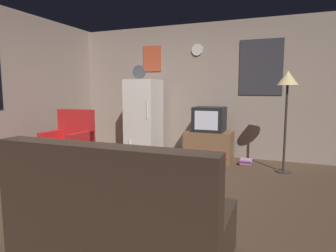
# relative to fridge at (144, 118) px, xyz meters

# --- Properties ---
(ground_plane) EXTENTS (12.00, 12.00, 0.00)m
(ground_plane) POSITION_rel_fridge_xyz_m (0.93, -1.95, -0.75)
(ground_plane) COLOR #4C3828
(wall_with_art) EXTENTS (5.20, 0.12, 2.58)m
(wall_with_art) POSITION_rel_fridge_xyz_m (0.93, 0.50, 0.54)
(wall_with_art) COLOR gray
(wall_with_art) RESTS_ON ground_plane
(fridge) EXTENTS (0.60, 0.62, 1.77)m
(fridge) POSITION_rel_fridge_xyz_m (0.00, 0.00, 0.00)
(fridge) COLOR silver
(fridge) RESTS_ON ground_plane
(tv_stand) EXTENTS (0.84, 0.53, 0.55)m
(tv_stand) POSITION_rel_fridge_xyz_m (1.33, -0.02, -0.48)
(tv_stand) COLOR brown
(tv_stand) RESTS_ON ground_plane
(crt_tv) EXTENTS (0.54, 0.51, 0.44)m
(crt_tv) POSITION_rel_fridge_xyz_m (1.33, -0.02, 0.02)
(crt_tv) COLOR black
(crt_tv) RESTS_ON tv_stand
(standing_lamp) EXTENTS (0.32, 0.32, 1.59)m
(standing_lamp) POSITION_rel_fridge_xyz_m (2.61, -0.29, 0.60)
(standing_lamp) COLOR #332D28
(standing_lamp) RESTS_ON ground_plane
(coffee_table) EXTENTS (0.72, 0.72, 0.42)m
(coffee_table) POSITION_rel_fridge_xyz_m (0.54, -1.59, -0.54)
(coffee_table) COLOR brown
(coffee_table) RESTS_ON ground_plane
(wine_glass) EXTENTS (0.05, 0.05, 0.15)m
(wine_glass) POSITION_rel_fridge_xyz_m (0.48, -1.43, -0.26)
(wine_glass) COLOR silver
(wine_glass) RESTS_ON coffee_table
(mug_ceramic_white) EXTENTS (0.08, 0.08, 0.09)m
(mug_ceramic_white) POSITION_rel_fridge_xyz_m (0.67, -1.49, -0.29)
(mug_ceramic_white) COLOR silver
(mug_ceramic_white) RESTS_ON coffee_table
(remote_control) EXTENTS (0.15, 0.07, 0.02)m
(remote_control) POSITION_rel_fridge_xyz_m (0.59, -1.59, -0.32)
(remote_control) COLOR black
(remote_control) RESTS_ON coffee_table
(armchair) EXTENTS (0.68, 0.68, 0.96)m
(armchair) POSITION_rel_fridge_xyz_m (-0.82, -1.22, -0.42)
(armchair) COLOR red
(armchair) RESTS_ON ground_plane
(couch) EXTENTS (1.70, 0.80, 0.92)m
(couch) POSITION_rel_fridge_xyz_m (1.38, -3.26, -0.44)
(couch) COLOR #38281E
(couch) RESTS_ON ground_plane
(book_stack) EXTENTS (0.22, 0.17, 0.11)m
(book_stack) POSITION_rel_fridge_xyz_m (2.01, -0.09, -0.70)
(book_stack) COLOR #3E4F5B
(book_stack) RESTS_ON ground_plane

